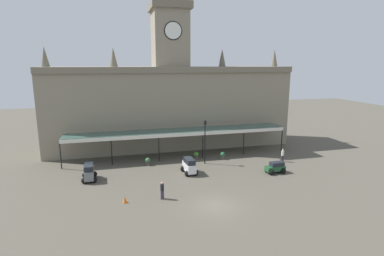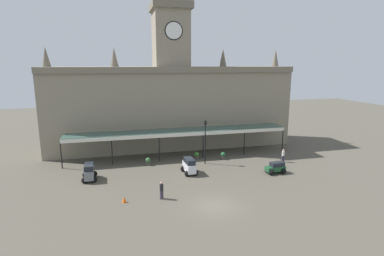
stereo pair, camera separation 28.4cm
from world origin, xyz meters
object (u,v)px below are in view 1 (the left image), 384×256
object	(u,v)px
planter_forecourt_centre	(196,155)
planter_near_kerb	(223,156)
car_white_van	(189,167)
pedestrian_crossing_forecourt	(283,155)
car_green_estate	(275,168)
pedestrian_near_entrance	(162,190)
victorian_lamppost	(205,137)
car_grey_van	(89,173)
traffic_cone	(125,200)
planter_by_canopy	(148,162)

from	to	relation	value
planter_forecourt_centre	planter_near_kerb	xyz separation A→B (m)	(3.29, -0.98, 0.00)
car_white_van	pedestrian_crossing_forecourt	xyz separation A→B (m)	(12.52, 1.10, 0.10)
planter_near_kerb	car_green_estate	bearing A→B (deg)	-56.98
pedestrian_near_entrance	victorian_lamppost	world-z (taller)	victorian_lamppost
planter_forecourt_centre	planter_near_kerb	distance (m)	3.43
planter_forecourt_centre	planter_near_kerb	size ratio (longest dim) A/B	1.00
pedestrian_near_entrance	planter_forecourt_centre	bearing A→B (deg)	60.11
car_grey_van	car_green_estate	bearing A→B (deg)	-8.31
traffic_cone	car_green_estate	bearing A→B (deg)	11.57
car_green_estate	pedestrian_crossing_forecourt	world-z (taller)	pedestrian_crossing_forecourt
car_green_estate	planter_near_kerb	world-z (taller)	car_green_estate
traffic_cone	planter_forecourt_centre	distance (m)	14.43
car_grey_van	pedestrian_crossing_forecourt	xyz separation A→B (m)	(23.38, 0.43, 0.10)
car_white_van	car_grey_van	size ratio (longest dim) A/B	1.01
car_white_van	planter_near_kerb	bearing A→B (deg)	35.96
pedestrian_near_entrance	planter_by_canopy	xyz separation A→B (m)	(-0.23, 9.83, -0.42)
planter_forecourt_centre	planter_near_kerb	bearing A→B (deg)	-16.57
planter_forecourt_centre	planter_by_canopy	bearing A→B (deg)	-171.22
victorian_lamppost	traffic_cone	size ratio (longest dim) A/B	9.96
car_white_van	pedestrian_crossing_forecourt	bearing A→B (deg)	5.00
pedestrian_near_entrance	car_grey_van	bearing A→B (deg)	136.28
car_white_van	planter_near_kerb	distance (m)	6.79
car_white_van	car_grey_van	xyz separation A→B (m)	(-10.86, 0.67, 0.00)
pedestrian_crossing_forecourt	planter_forecourt_centre	distance (m)	11.03
pedestrian_crossing_forecourt	car_white_van	bearing A→B (deg)	-175.00
planter_by_canopy	car_grey_van	bearing A→B (deg)	-153.49
planter_forecourt_centre	pedestrian_near_entrance	bearing A→B (deg)	-119.89
car_grey_van	pedestrian_crossing_forecourt	size ratio (longest dim) A/B	1.46
car_white_van	car_grey_van	distance (m)	10.88
pedestrian_crossing_forecourt	planter_near_kerb	xyz separation A→B (m)	(-7.03, 2.89, -0.42)
pedestrian_near_entrance	planter_by_canopy	size ratio (longest dim) A/B	1.74
pedestrian_near_entrance	car_green_estate	bearing A→B (deg)	14.62
car_grey_van	victorian_lamppost	size ratio (longest dim) A/B	0.44
car_grey_van	pedestrian_crossing_forecourt	bearing A→B (deg)	1.05
victorian_lamppost	car_white_van	bearing A→B (deg)	-133.58
car_grey_van	pedestrian_near_entrance	distance (m)	9.46
traffic_cone	planter_by_canopy	world-z (taller)	planter_by_canopy
pedestrian_crossing_forecourt	planter_by_canopy	xyz separation A→B (m)	(-16.77, 2.87, -0.42)
car_grey_van	traffic_cone	size ratio (longest dim) A/B	4.36
planter_by_canopy	planter_near_kerb	distance (m)	9.74
victorian_lamppost	planter_near_kerb	bearing A→B (deg)	22.09
car_grey_van	traffic_cone	xyz separation A→B (m)	(3.45, -6.46, -0.53)
car_white_van	planter_by_canopy	bearing A→B (deg)	137.02
car_grey_van	planter_near_kerb	size ratio (longest dim) A/B	2.53
pedestrian_crossing_forecourt	traffic_cone	xyz separation A→B (m)	(-19.93, -6.89, -0.63)
car_green_estate	car_grey_van	xyz separation A→B (m)	(-20.44, 2.99, 0.24)
victorian_lamppost	traffic_cone	world-z (taller)	victorian_lamppost
planter_by_canopy	car_white_van	bearing A→B (deg)	-42.98
traffic_cone	victorian_lamppost	bearing A→B (deg)	40.50
pedestrian_crossing_forecourt	victorian_lamppost	xyz separation A→B (m)	(-9.80, 1.76, 2.50)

